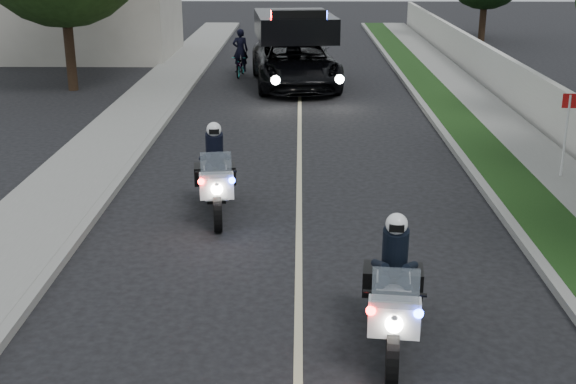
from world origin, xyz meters
TOP-DOWN VIEW (x-y plane):
  - ground at (0.00, 0.00)m, footprint 120.00×120.00m
  - curb_right at (4.10, 10.00)m, footprint 0.20×60.00m
  - grass_verge at (4.80, 10.00)m, footprint 1.20×60.00m
  - sidewalk_right at (6.10, 10.00)m, footprint 1.40×60.00m
  - property_wall at (7.10, 10.00)m, footprint 0.22×60.00m
  - curb_left at (-4.10, 10.00)m, footprint 0.20×60.00m
  - sidewalk_left at (-5.20, 10.00)m, footprint 2.00×60.00m
  - lane_marking at (0.00, 10.00)m, footprint 0.12×50.00m
  - police_moto_left at (-1.68, 4.87)m, footprint 1.06×2.29m
  - police_moto_right at (1.28, -0.18)m, footprint 1.02×2.28m
  - police_suv at (-0.18, 18.71)m, footprint 3.68×6.77m
  - bicycle at (-2.41, 20.81)m, footprint 0.70×1.64m
  - cyclist at (-2.41, 20.81)m, footprint 0.65×0.47m
  - sign_post at (6.00, 7.06)m, footprint 0.36×0.36m
  - tree_right_e at (10.02, 32.19)m, footprint 5.19×5.19m
  - tree_left_near at (-8.41, 17.79)m, footprint 7.98×7.98m
  - tree_left_far at (-9.71, 26.41)m, footprint 6.33×6.33m

SIDE VIEW (x-z plane):
  - ground at x=0.00m, z-range 0.00..0.00m
  - police_moto_left at x=-1.68m, z-range -0.94..0.94m
  - police_moto_right at x=1.28m, z-range -0.94..0.94m
  - police_suv at x=-0.18m, z-range -1.58..1.58m
  - bicycle at x=-2.41m, z-range -0.42..0.42m
  - cyclist at x=-2.41m, z-range -0.86..0.86m
  - sign_post at x=6.00m, z-range -1.06..1.06m
  - tree_right_e at x=10.02m, z-range -3.91..3.91m
  - tree_left_near at x=-8.41m, z-range -5.29..5.29m
  - tree_left_far at x=-9.71m, z-range -4.68..4.68m
  - lane_marking at x=0.00m, z-range 0.00..0.01m
  - curb_right at x=4.10m, z-range 0.00..0.15m
  - curb_left at x=-4.10m, z-range 0.00..0.15m
  - grass_verge at x=4.80m, z-range 0.00..0.16m
  - sidewalk_right at x=6.10m, z-range 0.00..0.16m
  - sidewalk_left at x=-5.20m, z-range 0.00..0.16m
  - property_wall at x=7.10m, z-range 0.00..1.50m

